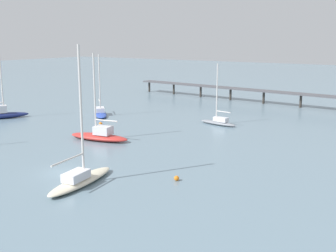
% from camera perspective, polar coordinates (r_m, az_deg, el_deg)
% --- Properties ---
extents(ground_plane, '(400.00, 400.00, 0.00)m').
position_cam_1_polar(ground_plane, '(44.65, -14.28, -6.21)').
color(ground_plane, slate).
extents(sailboat_gray, '(6.73, 2.35, 9.75)m').
position_cam_1_polar(sailboat_gray, '(67.00, 6.96, 0.73)').
color(sailboat_gray, gray).
rests_on(sailboat_gray, ground_plane).
extents(sailboat_blue, '(7.25, 6.99, 10.93)m').
position_cam_1_polar(sailboat_blue, '(75.58, -9.28, 1.93)').
color(sailboat_blue, '#2D4CB7').
rests_on(sailboat_blue, ground_plane).
extents(sailboat_red, '(9.11, 4.15, 11.75)m').
position_cam_1_polar(sailboat_red, '(57.20, -9.37, -1.20)').
color(sailboat_red, red).
rests_on(sailboat_red, ground_plane).
extents(sailboat_cream, '(3.51, 9.43, 13.13)m').
position_cam_1_polar(sailboat_cream, '(40.48, -11.98, -6.89)').
color(sailboat_cream, beige).
rests_on(sailboat_cream, ground_plane).
extents(sailboat_navy, '(6.40, 8.85, 11.05)m').
position_cam_1_polar(sailboat_navy, '(77.41, -22.07, 1.61)').
color(sailboat_navy, navy).
rests_on(sailboat_navy, ground_plane).
extents(mooring_buoy_outer, '(0.56, 0.56, 0.56)m').
position_cam_1_polar(mooring_buoy_outer, '(67.01, -9.24, 0.31)').
color(mooring_buoy_outer, orange).
rests_on(mooring_buoy_outer, ground_plane).
extents(mooring_buoy_near, '(0.51, 0.51, 0.51)m').
position_cam_1_polar(mooring_buoy_near, '(40.82, 1.19, -7.19)').
color(mooring_buoy_near, orange).
rests_on(mooring_buoy_near, ground_plane).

